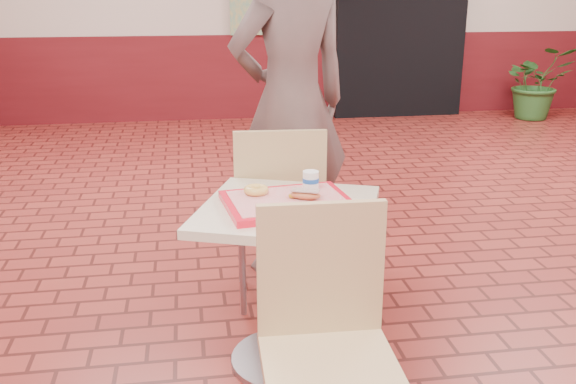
{
  "coord_description": "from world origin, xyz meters",
  "views": [
    {
      "loc": [
        -1.39,
        -2.81,
        1.57
      ],
      "look_at": [
        -1.01,
        -0.4,
        0.78
      ],
      "focal_mm": 40.0,
      "sensor_mm": 36.0,
      "label": 1
    }
  ],
  "objects": [
    {
      "name": "room_shell",
      "position": [
        0.0,
        0.0,
        1.5
      ],
      "size": [
        8.01,
        10.01,
        3.01
      ],
      "color": "maroon",
      "rests_on": "ground"
    },
    {
      "name": "wainscot_band",
      "position": [
        0.0,
        0.0,
        0.5
      ],
      "size": [
        8.0,
        10.0,
        1.0
      ],
      "color": "#581015",
      "rests_on": "ground"
    },
    {
      "name": "corridor_doorway",
      "position": [
        1.2,
        4.88,
        1.1
      ],
      "size": [
        1.6,
        0.22,
        2.2
      ],
      "primitive_type": "cube",
      "color": "black",
      "rests_on": "ground"
    },
    {
      "name": "main_table",
      "position": [
        -1.01,
        -0.4,
        0.49
      ],
      "size": [
        0.68,
        0.68,
        0.72
      ],
      "rotation": [
        0.0,
        0.0,
        -0.36
      ],
      "color": "beige",
      "rests_on": "ground"
    },
    {
      "name": "chair_main_front",
      "position": [
        -0.99,
        -1.04,
        0.51
      ],
      "size": [
        0.43,
        0.43,
        0.91
      ],
      "rotation": [
        0.0,
        0.0,
        -0.03
      ],
      "color": "tan",
      "rests_on": "ground"
    },
    {
      "name": "chair_main_back",
      "position": [
        -0.97,
        0.15,
        0.52
      ],
      "size": [
        0.46,
        0.46,
        0.94
      ],
      "rotation": [
        0.0,
        0.0,
        3.08
      ],
      "color": "tan",
      "rests_on": "ground"
    },
    {
      "name": "customer",
      "position": [
        -0.84,
        0.57,
        0.96
      ],
      "size": [
        0.8,
        0.64,
        1.92
      ],
      "primitive_type": "imported",
      "rotation": [
        0.0,
        0.0,
        3.44
      ],
      "color": "brown",
      "rests_on": "ground"
    },
    {
      "name": "serving_tray",
      "position": [
        -1.01,
        -0.4,
        0.74
      ],
      "size": [
        0.5,
        0.39,
        0.03
      ],
      "rotation": [
        0.0,
        0.0,
        0.12
      ],
      "color": "red",
      "rests_on": "main_table"
    },
    {
      "name": "ring_donut",
      "position": [
        -1.13,
        -0.32,
        0.77
      ],
      "size": [
        0.13,
        0.13,
        0.03
      ],
      "primitive_type": "torus",
      "rotation": [
        0.0,
        0.0,
        -0.37
      ],
      "color": "#E7B954",
      "rests_on": "serving_tray"
    },
    {
      "name": "long_john_donut",
      "position": [
        -0.95,
        -0.41,
        0.77
      ],
      "size": [
        0.14,
        0.11,
        0.04
      ],
      "rotation": [
        0.0,
        0.0,
        -0.4
      ],
      "color": "#B95E36",
      "rests_on": "serving_tray"
    },
    {
      "name": "paper_cup",
      "position": [
        -0.9,
        -0.31,
        0.8
      ],
      "size": [
        0.07,
        0.07,
        0.08
      ],
      "rotation": [
        0.0,
        0.0,
        0.24
      ],
      "color": "white",
      "rests_on": "serving_tray"
    },
    {
      "name": "potted_plant",
      "position": [
        2.8,
        4.4,
        0.44
      ],
      "size": [
        0.85,
        0.76,
        0.88
      ],
      "primitive_type": "imported",
      "rotation": [
        0.0,
        0.0,
        -0.1
      ],
      "color": "#296127",
      "rests_on": "ground"
    }
  ]
}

